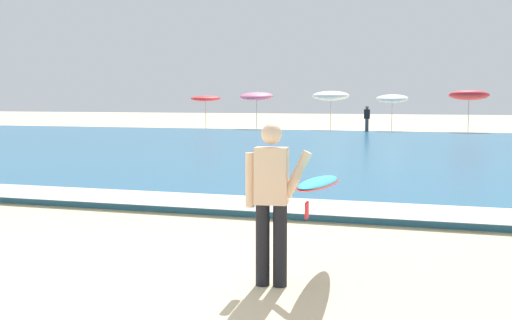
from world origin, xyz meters
The scene contains 10 objects.
ground_plane centered at (0.00, 0.00, 0.00)m, with size 160.00×160.00×0.00m, color beige.
sea centered at (0.00, 18.67, 0.07)m, with size 120.00×28.00×0.14m, color teal.
surf_foam centered at (0.00, 5.27, 0.15)m, with size 120.00×1.58×0.01m, color white.
surfer_with_board centered at (2.99, 0.87, 1.04)m, with size 1.12×2.90×1.73m.
beach_umbrella_0 centered at (-12.18, 34.82, 1.99)m, with size 1.94×1.95×2.21m.
beach_umbrella_1 centered at (-8.26, 33.56, 2.12)m, with size 2.06×2.09×2.45m.
beach_umbrella_2 centered at (-3.79, 34.39, 2.16)m, with size 2.25×2.27×2.48m.
beach_umbrella_3 centered at (0.00, 33.58, 1.98)m, with size 1.85×1.88×2.29m.
beach_umbrella_4 centered at (4.23, 33.47, 2.17)m, with size 2.19×2.23×2.54m.
beachgoer_near_row_left centered at (-1.27, 32.46, 0.84)m, with size 0.32×0.20×1.58m.
Camera 1 is at (4.77, -5.85, 1.99)m, focal length 47.10 mm.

